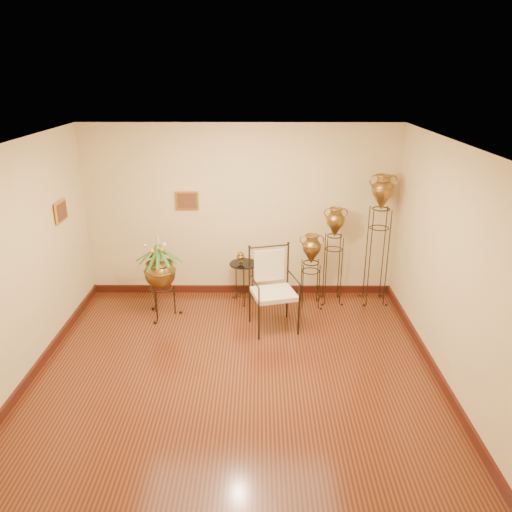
{
  "coord_description": "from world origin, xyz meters",
  "views": [
    {
      "loc": [
        0.29,
        -5.22,
        3.55
      ],
      "look_at": [
        0.25,
        1.3,
        1.1
      ],
      "focal_mm": 35.0,
      "sensor_mm": 36.0,
      "label": 1
    }
  ],
  "objects_px": {
    "amphora_tall": "(378,239)",
    "armchair": "(274,290)",
    "side_table": "(244,281)",
    "amphora_mid": "(333,255)",
    "planter_urn": "(160,270)"
  },
  "relations": [
    {
      "from": "amphora_mid",
      "to": "armchair",
      "type": "height_order",
      "value": "amphora_mid"
    },
    {
      "from": "amphora_tall",
      "to": "armchair",
      "type": "xyz_separation_m",
      "value": [
        -1.65,
        -0.91,
        -0.47
      ]
    },
    {
      "from": "amphora_mid",
      "to": "planter_urn",
      "type": "bearing_deg",
      "value": -168.73
    },
    {
      "from": "amphora_mid",
      "to": "armchair",
      "type": "bearing_deg",
      "value": -136.55
    },
    {
      "from": "planter_urn",
      "to": "amphora_tall",
      "type": "bearing_deg",
      "value": 9.0
    },
    {
      "from": "amphora_mid",
      "to": "side_table",
      "type": "distance_m",
      "value": 1.49
    },
    {
      "from": "amphora_mid",
      "to": "planter_urn",
      "type": "xyz_separation_m",
      "value": [
        -2.65,
        -0.53,
        -0.04
      ]
    },
    {
      "from": "armchair",
      "to": "side_table",
      "type": "distance_m",
      "value": 1.05
    },
    {
      "from": "amphora_tall",
      "to": "planter_urn",
      "type": "distance_m",
      "value": 3.39
    },
    {
      "from": "side_table",
      "to": "amphora_mid",
      "type": "bearing_deg",
      "value": -0.03
    },
    {
      "from": "amphora_tall",
      "to": "side_table",
      "type": "bearing_deg",
      "value": 179.98
    },
    {
      "from": "amphora_tall",
      "to": "side_table",
      "type": "distance_m",
      "value": 2.22
    },
    {
      "from": "amphora_tall",
      "to": "side_table",
      "type": "relative_size",
      "value": 2.52
    },
    {
      "from": "amphora_tall",
      "to": "armchair",
      "type": "bearing_deg",
      "value": -151.01
    },
    {
      "from": "amphora_tall",
      "to": "armchair",
      "type": "relative_size",
      "value": 1.76
    }
  ]
}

